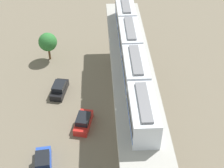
# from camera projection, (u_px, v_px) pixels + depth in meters

# --- Properties ---
(ground_plane) EXTENTS (120.00, 120.00, 0.00)m
(ground_plane) POSITION_uv_depth(u_px,v_px,m) (130.00, 114.00, 45.37)
(ground_plane) COLOR #706654
(viaduct) EXTENTS (5.20, 35.80, 7.98)m
(viaduct) POSITION_uv_depth(u_px,v_px,m) (132.00, 79.00, 41.41)
(viaduct) COLOR #A8A59E
(viaduct) RESTS_ON ground
(train) EXTENTS (2.64, 27.45, 3.24)m
(train) POSITION_uv_depth(u_px,v_px,m) (132.00, 54.00, 39.97)
(train) COLOR silver
(train) RESTS_ON viaduct
(parked_car_blue) EXTENTS (2.23, 4.36, 1.76)m
(parked_car_blue) POSITION_uv_depth(u_px,v_px,m) (43.00, 162.00, 38.13)
(parked_car_blue) COLOR #284CB7
(parked_car_blue) RESTS_ON ground
(parked_car_red) EXTENTS (2.68, 4.49, 1.76)m
(parked_car_red) POSITION_uv_depth(u_px,v_px,m) (83.00, 122.00, 43.18)
(parked_car_red) COLOR red
(parked_car_red) RESTS_ON ground
(parked_car_black) EXTENTS (2.62, 4.48, 1.76)m
(parked_car_black) POSITION_uv_depth(u_px,v_px,m) (59.00, 89.00, 48.33)
(parked_car_black) COLOR black
(parked_car_black) RESTS_ON ground
(tree_near_viaduct) EXTENTS (3.06, 3.06, 4.91)m
(tree_near_viaduct) POSITION_uv_depth(u_px,v_px,m) (48.00, 42.00, 53.44)
(tree_near_viaduct) COLOR brown
(tree_near_viaduct) RESTS_ON ground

